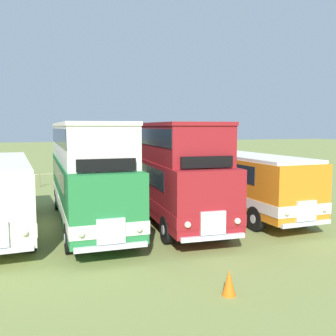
{
  "coord_description": "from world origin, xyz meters",
  "views": [
    {
      "loc": [
        -0.4,
        -17.22,
        4.3
      ],
      "look_at": [
        5.83,
        0.53,
        2.31
      ],
      "focal_mm": 41.37,
      "sensor_mm": 36.0,
      "label": 1
    }
  ],
  "objects_px": {
    "bus_fourth_in_row": "(87,169)",
    "bus_sixth_in_row": "(238,178)",
    "cone_near_end": "(229,283)",
    "bus_fifth_in_row": "(165,165)"
  },
  "relations": [
    {
      "from": "bus_fourth_in_row",
      "to": "bus_sixth_in_row",
      "type": "bearing_deg",
      "value": -2.12
    },
    {
      "from": "cone_near_end",
      "to": "bus_sixth_in_row",
      "type": "bearing_deg",
      "value": 59.21
    },
    {
      "from": "cone_near_end",
      "to": "bus_fifth_in_row",
      "type": "bearing_deg",
      "value": 81.42
    },
    {
      "from": "bus_fifth_in_row",
      "to": "bus_fourth_in_row",
      "type": "bearing_deg",
      "value": -177.28
    },
    {
      "from": "bus_fourth_in_row",
      "to": "cone_near_end",
      "type": "bearing_deg",
      "value": -74.85
    },
    {
      "from": "bus_sixth_in_row",
      "to": "cone_near_end",
      "type": "xyz_separation_m",
      "value": [
        -5.05,
        -8.48,
        -1.41
      ]
    },
    {
      "from": "bus_sixth_in_row",
      "to": "bus_fifth_in_row",
      "type": "bearing_deg",
      "value": 173.06
    },
    {
      "from": "bus_sixth_in_row",
      "to": "cone_near_end",
      "type": "relative_size",
      "value": 14.57
    },
    {
      "from": "bus_fifth_in_row",
      "to": "cone_near_end",
      "type": "height_order",
      "value": "bus_fifth_in_row"
    },
    {
      "from": "bus_fourth_in_row",
      "to": "bus_sixth_in_row",
      "type": "height_order",
      "value": "bus_fourth_in_row"
    }
  ]
}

